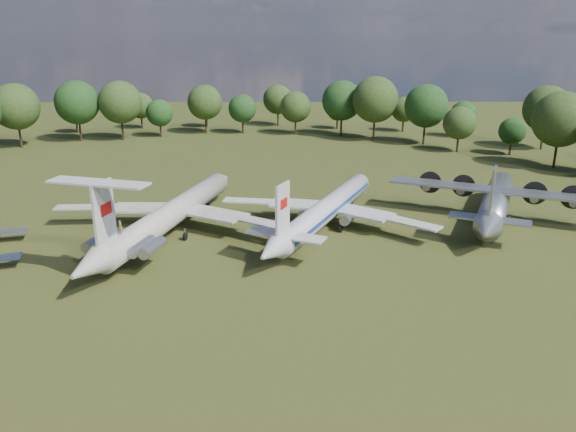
{
  "coord_description": "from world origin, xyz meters",
  "views": [
    {
      "loc": [
        11.8,
        -70.91,
        27.23
      ],
      "look_at": [
        12.3,
        -4.6,
        5.0
      ],
      "focal_mm": 35.0,
      "sensor_mm": 36.0,
      "label": 1
    }
  ],
  "objects_px": {
    "tu104_jet": "(327,213)",
    "il62_airliner": "(172,218)",
    "an12_transport": "(495,206)",
    "person_on_il62": "(120,227)"
  },
  "relations": [
    {
      "from": "tu104_jet",
      "to": "an12_transport",
      "type": "xyz_separation_m",
      "value": [
        25.15,
        2.81,
        0.16
      ]
    },
    {
      "from": "il62_airliner",
      "to": "an12_transport",
      "type": "xyz_separation_m",
      "value": [
        46.74,
        5.27,
        0.03
      ]
    },
    {
      "from": "il62_airliner",
      "to": "tu104_jet",
      "type": "xyz_separation_m",
      "value": [
        21.59,
        2.47,
        -0.13
      ]
    },
    {
      "from": "person_on_il62",
      "to": "an12_transport",
      "type": "bearing_deg",
      "value": -130.72
    },
    {
      "from": "il62_airliner",
      "to": "an12_transport",
      "type": "height_order",
      "value": "an12_transport"
    },
    {
      "from": "tu104_jet",
      "to": "il62_airliner",
      "type": "bearing_deg",
      "value": -148.76
    },
    {
      "from": "tu104_jet",
      "to": "an12_transport",
      "type": "relative_size",
      "value": 1.23
    },
    {
      "from": "an12_transport",
      "to": "person_on_il62",
      "type": "xyz_separation_m",
      "value": [
        -50.19,
        -17.66,
        3.08
      ]
    },
    {
      "from": "il62_airliner",
      "to": "tu104_jet",
      "type": "relative_size",
      "value": 1.08
    },
    {
      "from": "tu104_jet",
      "to": "an12_transport",
      "type": "distance_m",
      "value": 25.31
    }
  ]
}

